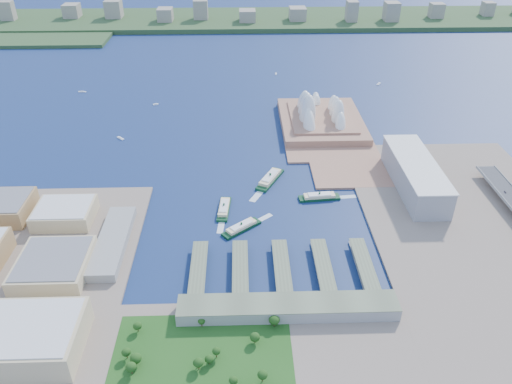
{
  "coord_description": "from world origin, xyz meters",
  "views": [
    {
      "loc": [
        -24.4,
        -460.81,
        338.35
      ],
      "look_at": [
        -8.06,
        49.58,
        18.0
      ],
      "focal_mm": 35.0,
      "sensor_mm": 36.0,
      "label": 1
    }
  ],
  "objects_px": {
    "opera_house": "(322,107)",
    "ferry_a": "(224,207)",
    "toaster_building": "(415,175)",
    "ferry_b": "(270,177)",
    "ferry_d": "(319,195)",
    "car_c": "(505,192)",
    "ferry_c": "(241,226)"
  },
  "relations": [
    {
      "from": "ferry_c",
      "to": "opera_house",
      "type": "bearing_deg",
      "value": -64.35
    },
    {
      "from": "ferry_b",
      "to": "opera_house",
      "type": "bearing_deg",
      "value": 89.28
    },
    {
      "from": "toaster_building",
      "to": "ferry_a",
      "type": "xyz_separation_m",
      "value": [
        -242.01,
        -41.87,
        -15.71
      ]
    },
    {
      "from": "ferry_c",
      "to": "ferry_d",
      "type": "height_order",
      "value": "ferry_d"
    },
    {
      "from": "opera_house",
      "to": "ferry_d",
      "type": "relative_size",
      "value": 3.51
    },
    {
      "from": "toaster_building",
      "to": "ferry_b",
      "type": "relative_size",
      "value": 2.56
    },
    {
      "from": "opera_house",
      "to": "ferry_a",
      "type": "relative_size",
      "value": 3.55
    },
    {
      "from": "ferry_d",
      "to": "car_c",
      "type": "height_order",
      "value": "car_c"
    },
    {
      "from": "car_c",
      "to": "ferry_c",
      "type": "bearing_deg",
      "value": -172.01
    },
    {
      "from": "opera_house",
      "to": "ferry_d",
      "type": "distance_m",
      "value": 224.38
    },
    {
      "from": "opera_house",
      "to": "ferry_d",
      "type": "height_order",
      "value": "opera_house"
    },
    {
      "from": "toaster_building",
      "to": "ferry_d",
      "type": "relative_size",
      "value": 3.02
    },
    {
      "from": "ferry_a",
      "to": "ferry_b",
      "type": "bearing_deg",
      "value": 53.52
    },
    {
      "from": "opera_house",
      "to": "car_c",
      "type": "relative_size",
      "value": 43.02
    },
    {
      "from": "car_c",
      "to": "ferry_a",
      "type": "bearing_deg",
      "value": -179.07
    },
    {
      "from": "ferry_c",
      "to": "car_c",
      "type": "xyz_separation_m",
      "value": [
        322.27,
        45.26,
        10.74
      ]
    },
    {
      "from": "ferry_a",
      "to": "ferry_d",
      "type": "xyz_separation_m",
      "value": [
        118.35,
        21.7,
        0.06
      ]
    },
    {
      "from": "opera_house",
      "to": "car_c",
      "type": "bearing_deg",
      "value": -51.05
    },
    {
      "from": "ferry_b",
      "to": "ferry_d",
      "type": "relative_size",
      "value": 1.18
    },
    {
      "from": "ferry_b",
      "to": "car_c",
      "type": "bearing_deg",
      "value": 14.93
    },
    {
      "from": "ferry_c",
      "to": "car_c",
      "type": "bearing_deg",
      "value": -121.36
    },
    {
      "from": "ferry_d",
      "to": "ferry_a",
      "type": "bearing_deg",
      "value": 94.92
    },
    {
      "from": "ferry_b",
      "to": "ferry_c",
      "type": "bearing_deg",
      "value": -82.62
    },
    {
      "from": "opera_house",
      "to": "ferry_c",
      "type": "height_order",
      "value": "opera_house"
    },
    {
      "from": "ferry_a",
      "to": "ferry_b",
      "type": "relative_size",
      "value": 0.84
    },
    {
      "from": "opera_house",
      "to": "ferry_c",
      "type": "bearing_deg",
      "value": -115.0
    },
    {
      "from": "ferry_a",
      "to": "ferry_d",
      "type": "relative_size",
      "value": 0.99
    },
    {
      "from": "opera_house",
      "to": "car_c",
      "type": "distance_m",
      "value": 304.28
    },
    {
      "from": "toaster_building",
      "to": "ferry_c",
      "type": "height_order",
      "value": "toaster_building"
    },
    {
      "from": "opera_house",
      "to": "ferry_a",
      "type": "height_order",
      "value": "opera_house"
    },
    {
      "from": "toaster_building",
      "to": "ferry_a",
      "type": "distance_m",
      "value": 246.11
    },
    {
      "from": "toaster_building",
      "to": "ferry_c",
      "type": "relative_size",
      "value": 3.11
    }
  ]
}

